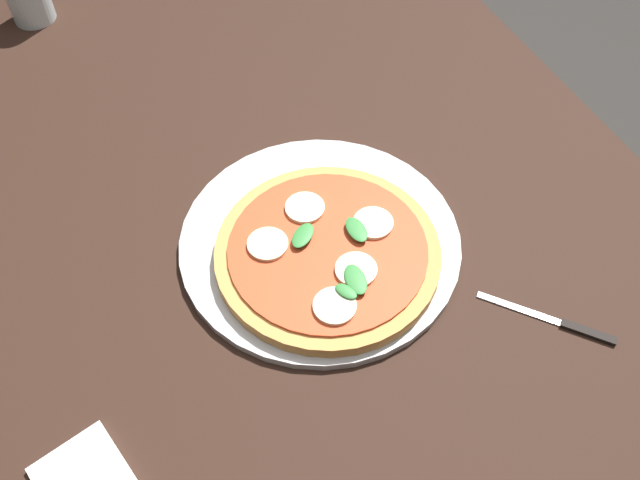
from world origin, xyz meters
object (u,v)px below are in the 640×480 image
(knife, at_px, (564,324))
(serving_tray, at_px, (320,242))
(dining_table, at_px, (276,264))
(pizza, at_px, (328,253))

(knife, bearing_deg, serving_tray, 43.24)
(dining_table, height_order, knife, knife)
(dining_table, bearing_deg, pizza, -151.36)
(serving_tray, bearing_deg, pizza, 173.49)
(knife, bearing_deg, dining_table, 43.46)
(pizza, bearing_deg, knife, -132.09)
(serving_tray, bearing_deg, knife, -136.76)
(pizza, bearing_deg, dining_table, 28.64)
(dining_table, distance_m, serving_tray, 0.11)
(dining_table, relative_size, serving_tray, 3.97)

